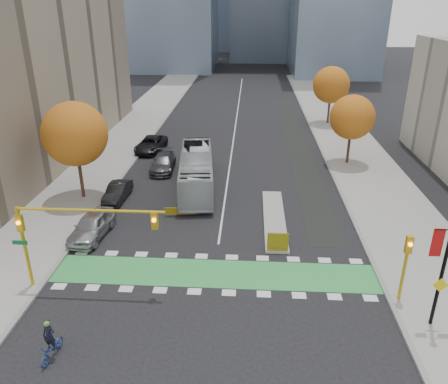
# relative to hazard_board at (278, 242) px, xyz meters

# --- Properties ---
(ground) EXTENTS (300.00, 300.00, 0.00)m
(ground) POSITION_rel_hazard_board_xyz_m (-4.00, -4.20, -0.80)
(ground) COLOR black
(ground) RESTS_ON ground
(sidewalk_west) EXTENTS (7.00, 120.00, 0.15)m
(sidewalk_west) POSITION_rel_hazard_board_xyz_m (-17.50, 15.80, -0.73)
(sidewalk_west) COLOR gray
(sidewalk_west) RESTS_ON ground
(sidewalk_east) EXTENTS (7.00, 120.00, 0.15)m
(sidewalk_east) POSITION_rel_hazard_board_xyz_m (9.50, 15.80, -0.73)
(sidewalk_east) COLOR gray
(sidewalk_east) RESTS_ON ground
(curb_west) EXTENTS (0.30, 120.00, 0.16)m
(curb_west) POSITION_rel_hazard_board_xyz_m (-14.00, 15.80, -0.73)
(curb_west) COLOR gray
(curb_west) RESTS_ON ground
(curb_east) EXTENTS (0.30, 120.00, 0.16)m
(curb_east) POSITION_rel_hazard_board_xyz_m (6.00, 15.80, -0.73)
(curb_east) COLOR gray
(curb_east) RESTS_ON ground
(bike_crossing) EXTENTS (20.00, 3.00, 0.01)m
(bike_crossing) POSITION_rel_hazard_board_xyz_m (-4.00, -2.70, -0.79)
(bike_crossing) COLOR green
(bike_crossing) RESTS_ON ground
(centre_line) EXTENTS (0.15, 70.00, 0.01)m
(centre_line) POSITION_rel_hazard_board_xyz_m (-4.00, 35.80, -0.80)
(centre_line) COLOR silver
(centre_line) RESTS_ON ground
(bike_lane_paint) EXTENTS (2.50, 50.00, 0.01)m
(bike_lane_paint) POSITION_rel_hazard_board_xyz_m (3.50, 25.80, -0.80)
(bike_lane_paint) COLOR black
(bike_lane_paint) RESTS_ON ground
(median_island) EXTENTS (1.60, 10.00, 0.16)m
(median_island) POSITION_rel_hazard_board_xyz_m (0.00, 4.80, -0.72)
(median_island) COLOR gray
(median_island) RESTS_ON ground
(hazard_board) EXTENTS (1.40, 0.12, 1.30)m
(hazard_board) POSITION_rel_hazard_board_xyz_m (0.00, 0.00, 0.00)
(hazard_board) COLOR yellow
(hazard_board) RESTS_ON median_island
(tree_west) EXTENTS (5.20, 5.20, 8.22)m
(tree_west) POSITION_rel_hazard_board_xyz_m (-16.00, 7.80, 4.82)
(tree_west) COLOR #332114
(tree_west) RESTS_ON ground
(tree_east_near) EXTENTS (4.40, 4.40, 7.08)m
(tree_east_near) POSITION_rel_hazard_board_xyz_m (8.00, 17.80, 4.06)
(tree_east_near) COLOR #332114
(tree_east_near) RESTS_ON ground
(tree_east_far) EXTENTS (4.80, 4.80, 7.65)m
(tree_east_far) POSITION_rel_hazard_board_xyz_m (8.50, 33.80, 4.44)
(tree_east_far) COLOR #332114
(tree_east_far) RESTS_ON ground
(traffic_signal_west) EXTENTS (8.53, 0.56, 5.20)m
(traffic_signal_west) POSITION_rel_hazard_board_xyz_m (-11.93, -4.71, 3.23)
(traffic_signal_west) COLOR #BF9914
(traffic_signal_west) RESTS_ON ground
(traffic_signal_east) EXTENTS (0.35, 0.43, 4.10)m
(traffic_signal_east) POSITION_rel_hazard_board_xyz_m (6.50, -4.71, 1.93)
(traffic_signal_east) COLOR #BF9914
(traffic_signal_east) RESTS_ON ground
(banner_lamppost) EXTENTS (1.65, 0.36, 8.28)m
(banner_lamppost) POSITION_rel_hazard_board_xyz_m (7.50, -6.70, 3.81)
(banner_lamppost) COLOR black
(banner_lamppost) RESTS_ON ground
(cyclist) EXTENTS (0.86, 1.89, 2.11)m
(cyclist) POSITION_rel_hazard_board_xyz_m (-10.99, -10.04, -0.09)
(cyclist) COLOR navy
(cyclist) RESTS_ON ground
(bus) EXTENTS (4.02, 12.07, 3.30)m
(bus) POSITION_rel_hazard_board_xyz_m (-6.67, 10.58, 0.85)
(bus) COLOR #ABB1B3
(bus) RESTS_ON ground
(parked_car_a) EXTENTS (2.45, 5.13, 1.69)m
(parked_car_a) POSITION_rel_hazard_board_xyz_m (-13.00, 1.37, 0.05)
(parked_car_a) COLOR #A2A2A7
(parked_car_a) RESTS_ON ground
(parked_car_b) EXTENTS (1.63, 4.26, 1.38)m
(parked_car_b) POSITION_rel_hazard_board_xyz_m (-13.00, 7.72, -0.11)
(parked_car_b) COLOR black
(parked_car_b) RESTS_ON ground
(parked_car_c) EXTENTS (2.41, 5.40, 1.54)m
(parked_car_c) POSITION_rel_hazard_board_xyz_m (-10.50, 14.84, -0.03)
(parked_car_c) COLOR #46454A
(parked_car_c) RESTS_ON ground
(parked_car_d) EXTENTS (3.09, 5.80, 1.55)m
(parked_car_d) POSITION_rel_hazard_board_xyz_m (-13.00, 20.79, -0.02)
(parked_car_d) COLOR black
(parked_car_d) RESTS_ON ground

